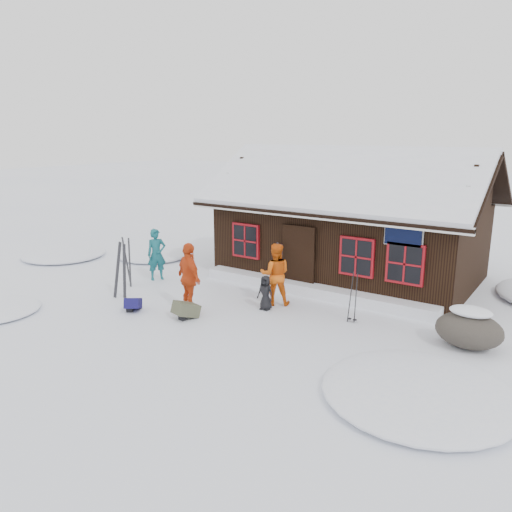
% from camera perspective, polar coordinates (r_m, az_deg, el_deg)
% --- Properties ---
extents(ground, '(120.00, 120.00, 0.00)m').
position_cam_1_polar(ground, '(14.26, -3.23, -5.78)').
color(ground, white).
rests_on(ground, ground).
extents(mountain_hut, '(8.90, 6.09, 4.42)m').
position_cam_1_polar(mountain_hut, '(17.29, 10.84, 2.90)').
color(mountain_hut, black).
rests_on(mountain_hut, ground).
extents(snow_drift, '(7.60, 0.60, 0.35)m').
position_cam_1_polar(snow_drift, '(15.24, 6.45, -3.86)').
color(snow_drift, white).
rests_on(snow_drift, ground).
extents(snow_mounds, '(20.60, 13.20, 0.48)m').
position_cam_1_polar(snow_mounds, '(14.90, 6.25, -4.97)').
color(snow_mounds, white).
rests_on(snow_mounds, ground).
extents(skier_teal, '(0.68, 0.75, 1.73)m').
position_cam_1_polar(skier_teal, '(16.93, -11.30, 0.17)').
color(skier_teal, '#145961').
rests_on(skier_teal, ground).
extents(skier_orange_left, '(1.10, 1.03, 1.79)m').
position_cam_1_polar(skier_orange_left, '(14.19, 2.21, -2.09)').
color(skier_orange_left, '#DC590F').
rests_on(skier_orange_left, ground).
extents(skier_orange_right, '(1.23, 0.86, 1.94)m').
position_cam_1_polar(skier_orange_right, '(13.67, -7.63, -2.49)').
color(skier_orange_right, '#D04115').
rests_on(skier_orange_right, ground).
extents(skier_crouched, '(0.48, 0.31, 0.98)m').
position_cam_1_polar(skier_crouched, '(13.86, 1.09, -4.22)').
color(skier_crouched, black).
rests_on(skier_crouched, ground).
extents(boulder, '(1.50, 1.12, 0.87)m').
position_cam_1_polar(boulder, '(12.48, 23.17, -7.69)').
color(boulder, '#443E36').
rests_on(boulder, ground).
extents(ski_pair_left, '(0.64, 0.17, 1.77)m').
position_cam_1_polar(ski_pair_left, '(15.21, -15.19, -1.70)').
color(ski_pair_left, black).
rests_on(ski_pair_left, ground).
extents(ski_pair_mid, '(0.55, 0.25, 1.61)m').
position_cam_1_polar(ski_pair_mid, '(16.56, -14.41, -0.68)').
color(ski_pair_mid, black).
rests_on(ski_pair_mid, ground).
extents(ski_pair_right, '(0.45, 0.18, 1.54)m').
position_cam_1_polar(ski_pair_right, '(15.61, 2.54, -1.26)').
color(ski_pair_right, black).
rests_on(ski_pair_right, ground).
extents(ski_poles, '(0.25, 0.12, 1.39)m').
position_cam_1_polar(ski_poles, '(13.13, 11.03, -4.77)').
color(ski_poles, black).
rests_on(ski_poles, ground).
extents(backpack_blue, '(0.63, 0.66, 0.29)m').
position_cam_1_polar(backpack_blue, '(14.28, -13.85, -5.55)').
color(backpack_blue, '#14114B').
rests_on(backpack_blue, ground).
extents(backpack_olive, '(0.60, 0.71, 0.34)m').
position_cam_1_polar(backpack_olive, '(13.45, -7.99, -6.38)').
color(backpack_olive, '#4A4C36').
rests_on(backpack_olive, ground).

